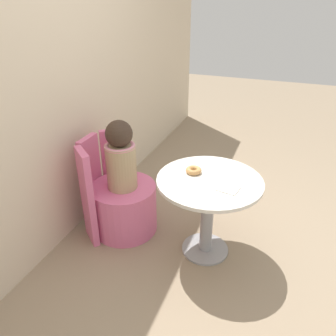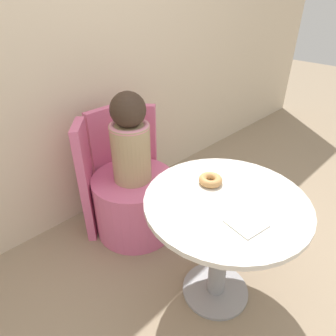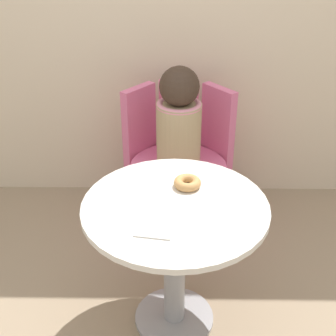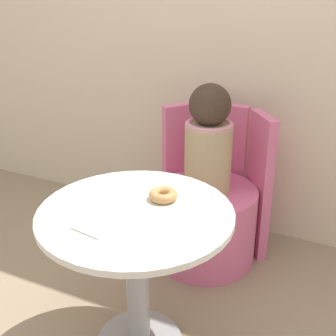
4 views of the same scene
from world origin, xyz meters
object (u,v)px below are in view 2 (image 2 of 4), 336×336
Objects in this scene: round_table at (223,226)px; child_figure at (130,140)px; donut at (210,180)px; tub_chair at (135,204)px.

round_table is 0.72m from child_figure.
round_table is at bearing -110.79° from donut.
tub_chair is 0.47m from child_figure.
donut is at bearing -86.89° from child_figure.
round_table is at bearing -91.56° from child_figure.
child_figure is (0.00, -0.00, 0.47)m from tub_chair.
child_figure is at bearing 93.11° from donut.
tub_chair is (0.02, 0.69, -0.27)m from round_table.
donut is (0.03, -0.56, 0.44)m from tub_chair.
tub_chair is 4.66× the size of donut.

